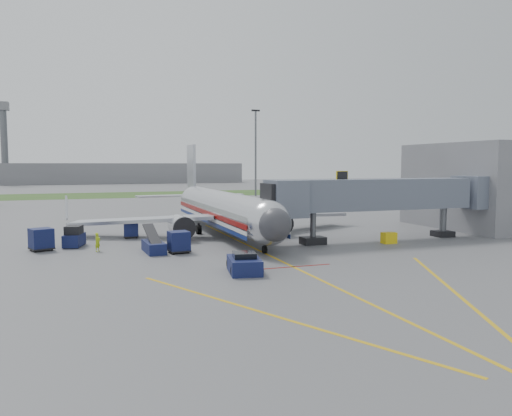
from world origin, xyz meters
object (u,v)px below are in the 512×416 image
object	(u,v)px
pushback_tug	(244,264)
belt_loader	(154,246)
ramp_worker	(98,242)
airliner	(222,209)
baggage_tug	(74,237)

from	to	relation	value
pushback_tug	belt_loader	world-z (taller)	belt_loader
belt_loader	ramp_worker	distance (m)	4.95
pushback_tug	airliner	bearing A→B (deg)	78.63
pushback_tug	belt_loader	bearing A→B (deg)	115.19
airliner	ramp_worker	distance (m)	15.47
pushback_tug	ramp_worker	size ratio (longest dim) A/B	2.30
baggage_tug	ramp_worker	world-z (taller)	baggage_tug
ramp_worker	airliner	bearing A→B (deg)	-18.67
airliner	belt_loader	distance (m)	13.25
airliner	ramp_worker	xyz separation A→B (m)	(-13.33, -7.63, -1.83)
belt_loader	ramp_worker	world-z (taller)	belt_loader
baggage_tug	ramp_worker	xyz separation A→B (m)	(1.94, -3.48, -0.03)
baggage_tug	belt_loader	distance (m)	8.49
pushback_tug	ramp_worker	distance (m)	15.43
airliner	baggage_tug	distance (m)	15.93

